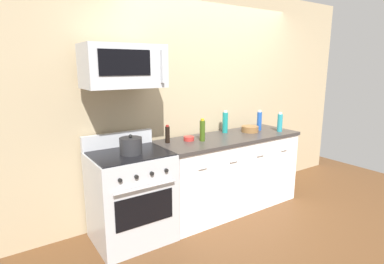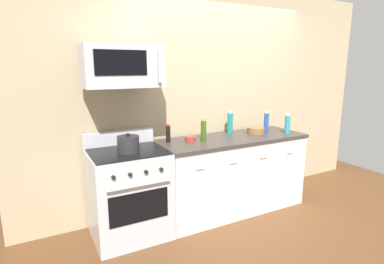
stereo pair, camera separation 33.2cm
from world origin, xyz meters
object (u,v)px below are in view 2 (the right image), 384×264
(bowl_wooden_salad, at_px, (256,130))
(microwave, at_px, (122,66))
(bottle_olive_oil, at_px, (204,131))
(bottle_soda_blue, at_px, (266,122))
(bottle_sparkling_teal, at_px, (230,123))
(stockpot, at_px, (128,144))
(bottle_soy_sauce_dark, at_px, (168,134))
(range_oven, at_px, (129,193))
(bottle_dish_soap, at_px, (287,124))
(bowl_red_small, at_px, (190,138))

(bowl_wooden_salad, bearing_deg, microwave, 179.78)
(bottle_olive_oil, distance_m, bottle_soda_blue, 0.97)
(bottle_sparkling_teal, distance_m, stockpot, 1.40)
(bottle_olive_oil, xyz_separation_m, bottle_sparkling_teal, (0.50, 0.20, 0.01))
(microwave, relative_size, stockpot, 3.46)
(microwave, bearing_deg, bottle_soy_sauce_dark, 9.61)
(range_oven, relative_size, bottle_dish_soap, 4.29)
(bottle_dish_soap, distance_m, bottle_olive_oil, 1.14)
(bowl_red_small, bearing_deg, bottle_dish_soap, -10.90)
(bottle_soy_sauce_dark, height_order, bottle_sparkling_teal, bottle_sparkling_teal)
(bottle_soda_blue, xyz_separation_m, bottle_soy_sauce_dark, (-1.34, 0.08, -0.03))
(bottle_dish_soap, relative_size, bowl_red_small, 2.06)
(range_oven, distance_m, bottle_sparkling_teal, 1.51)
(bottle_dish_soap, relative_size, bottle_soda_blue, 0.94)
(bowl_wooden_salad, relative_size, bowl_red_small, 1.79)
(bottle_olive_oil, xyz_separation_m, bottle_soda_blue, (0.97, 0.06, 0.00))
(bottle_soy_sauce_dark, relative_size, stockpot, 0.93)
(bowl_red_small, bearing_deg, range_oven, -173.51)
(bottle_soy_sauce_dark, bearing_deg, bottle_olive_oil, -21.09)
(bottle_sparkling_teal, height_order, bowl_wooden_salad, bottle_sparkling_teal)
(range_oven, bearing_deg, bottle_dish_soap, -4.39)
(microwave, xyz_separation_m, stockpot, (-0.00, -0.10, -0.75))
(bowl_wooden_salad, height_order, stockpot, stockpot)
(bottle_olive_oil, height_order, bottle_soy_sauce_dark, bottle_olive_oil)
(microwave, relative_size, bottle_soda_blue, 2.80)
(range_oven, distance_m, bowl_wooden_salad, 1.74)
(microwave, xyz_separation_m, bowl_wooden_salad, (1.67, -0.01, -0.79))
(bottle_soda_blue, bearing_deg, stockpot, -176.78)
(stockpot, bearing_deg, bottle_soda_blue, 3.22)
(microwave, height_order, bottle_dish_soap, microwave)
(bottle_sparkling_teal, distance_m, bowl_red_small, 0.63)
(bottle_dish_soap, bearing_deg, bottle_sparkling_teal, 151.89)
(microwave, relative_size, bottle_soy_sauce_dark, 3.70)
(bottle_dish_soap, height_order, bowl_red_small, bottle_dish_soap)
(range_oven, height_order, bowl_red_small, range_oven)
(bowl_wooden_salad, bearing_deg, stockpot, -176.86)
(bowl_wooden_salad, xyz_separation_m, stockpot, (-1.67, -0.09, 0.04))
(microwave, distance_m, bottle_soda_blue, 1.98)
(bottle_sparkling_teal, bearing_deg, bowl_red_small, -170.96)
(bottle_olive_oil, bearing_deg, bowl_red_small, 140.05)
(bottle_soda_blue, height_order, bottle_soy_sauce_dark, bottle_soda_blue)
(microwave, bearing_deg, bowl_red_small, 3.15)
(bottle_sparkling_teal, bearing_deg, bottle_dish_soap, -28.11)
(microwave, distance_m, bowl_red_small, 1.11)
(bottle_soy_sauce_dark, xyz_separation_m, bottle_sparkling_teal, (0.87, 0.05, 0.04))
(bottle_sparkling_teal, bearing_deg, range_oven, -172.36)
(bottle_sparkling_teal, bearing_deg, bottle_olive_oil, -158.48)
(microwave, relative_size, bottle_olive_oil, 2.91)
(bottle_dish_soap, xyz_separation_m, bottle_sparkling_teal, (-0.63, 0.34, 0.02))
(bottle_olive_oil, height_order, bottle_sparkling_teal, bottle_sparkling_teal)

